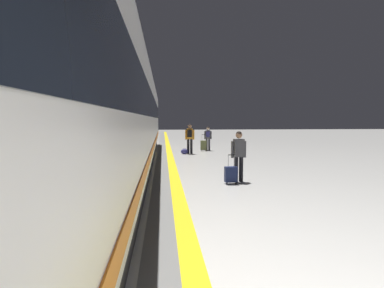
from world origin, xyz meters
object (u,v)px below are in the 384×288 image
(duffel_bag_mid, at_px, (185,151))
(high_speed_train, at_px, (104,104))
(passenger_mid, at_px, (190,136))
(suitcase_far, at_px, (204,145))
(passenger_near, at_px, (239,153))
(suitcase_near, at_px, (231,174))
(passenger_far, at_px, (208,136))

(duffel_bag_mid, bearing_deg, high_speed_train, -110.74)
(passenger_mid, height_order, suitcase_far, passenger_mid)
(passenger_mid, bearing_deg, passenger_near, -84.12)
(passenger_near, height_order, suitcase_far, passenger_near)
(suitcase_near, distance_m, duffel_bag_mid, 8.60)
(duffel_bag_mid, bearing_deg, suitcase_near, -84.25)
(high_speed_train, bearing_deg, passenger_far, 64.88)
(duffel_bag_mid, distance_m, passenger_far, 2.71)
(duffel_bag_mid, relative_size, suitcase_far, 0.42)
(suitcase_near, bearing_deg, high_speed_train, 173.36)
(high_speed_train, height_order, passenger_mid, high_speed_train)
(high_speed_train, distance_m, passenger_far, 11.25)
(high_speed_train, bearing_deg, suitcase_far, 65.85)
(high_speed_train, distance_m, passenger_near, 4.52)
(passenger_near, height_order, passenger_mid, passenger_mid)
(duffel_bag_mid, xyz_separation_m, passenger_far, (1.66, 1.99, 0.77))
(passenger_mid, relative_size, duffel_bag_mid, 3.97)
(duffel_bag_mid, bearing_deg, passenger_far, 50.11)
(high_speed_train, height_order, passenger_near, high_speed_train)
(suitcase_near, bearing_deg, passenger_far, 85.64)
(passenger_mid, height_order, duffel_bag_mid, passenger_mid)
(passenger_near, height_order, passenger_far, passenger_near)
(passenger_near, distance_m, suitcase_far, 10.01)
(passenger_near, bearing_deg, suitcase_near, -136.35)
(passenger_near, distance_m, passenger_mid, 8.43)
(high_speed_train, xyz_separation_m, suitcase_near, (3.93, -0.46, -2.20))
(suitcase_near, bearing_deg, duffel_bag_mid, 95.75)
(passenger_mid, bearing_deg, high_speed_train, -112.34)
(passenger_near, relative_size, passenger_far, 1.06)
(duffel_bag_mid, distance_m, suitcase_far, 2.22)
(suitcase_near, height_order, passenger_far, passenger_far)
(passenger_near, bearing_deg, duffel_bag_mid, 98.15)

